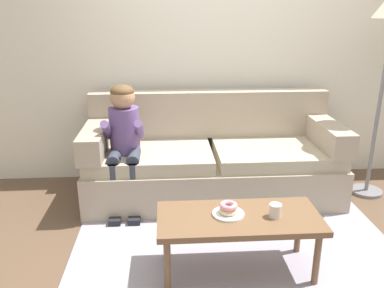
# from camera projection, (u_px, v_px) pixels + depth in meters

# --- Properties ---
(ground) EXTENTS (10.00, 10.00, 0.00)m
(ground) POSITION_uv_depth(u_px,v_px,m) (233.00, 242.00, 3.05)
(ground) COLOR brown
(wall_back) EXTENTS (8.00, 0.10, 2.80)m
(wall_back) POSITION_uv_depth(u_px,v_px,m) (214.00, 41.00, 3.92)
(wall_back) COLOR silver
(wall_back) RESTS_ON ground
(area_rug) EXTENTS (2.41, 1.66, 0.01)m
(area_rug) POSITION_uv_depth(u_px,v_px,m) (238.00, 261.00, 2.82)
(area_rug) COLOR #9993A3
(area_rug) RESTS_ON ground
(couch) EXTENTS (2.30, 0.90, 0.95)m
(couch) POSITION_uv_depth(u_px,v_px,m) (212.00, 161.00, 3.74)
(couch) COLOR tan
(couch) RESTS_ON ground
(coffee_table) EXTENTS (1.07, 0.48, 0.42)m
(coffee_table) POSITION_uv_depth(u_px,v_px,m) (239.00, 222.00, 2.60)
(coffee_table) COLOR brown
(coffee_table) RESTS_ON ground
(person_child) EXTENTS (0.34, 0.58, 1.10)m
(person_child) POSITION_uv_depth(u_px,v_px,m) (124.00, 136.00, 3.39)
(person_child) COLOR #664C84
(person_child) RESTS_ON ground
(plate) EXTENTS (0.21, 0.21, 0.01)m
(plate) POSITION_uv_depth(u_px,v_px,m) (228.00, 214.00, 2.60)
(plate) COLOR white
(plate) RESTS_ON coffee_table
(donut) EXTENTS (0.17, 0.17, 0.04)m
(donut) POSITION_uv_depth(u_px,v_px,m) (228.00, 210.00, 2.59)
(donut) COLOR beige
(donut) RESTS_ON plate
(donut_second) EXTENTS (0.15, 0.15, 0.04)m
(donut_second) POSITION_uv_depth(u_px,v_px,m) (229.00, 206.00, 2.58)
(donut_second) COLOR pink
(donut_second) RESTS_ON donut
(mug) EXTENTS (0.08, 0.08, 0.09)m
(mug) POSITION_uv_depth(u_px,v_px,m) (275.00, 211.00, 2.56)
(mug) COLOR silver
(mug) RESTS_ON coffee_table
(toy_controller) EXTENTS (0.23, 0.09, 0.05)m
(toy_controller) POSITION_uv_depth(u_px,v_px,m) (273.00, 231.00, 3.15)
(toy_controller) COLOR #339E56
(toy_controller) RESTS_ON ground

